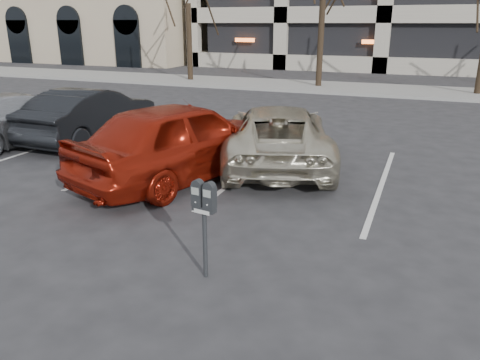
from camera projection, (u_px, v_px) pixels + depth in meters
name	position (u px, v px, depth m)	size (l,w,h in m)	color
ground	(278.00, 218.00, 7.69)	(140.00, 140.00, 0.00)	#28282B
sidewalk	(382.00, 90.00, 21.73)	(80.00, 4.00, 0.12)	gray
stall_lines	(249.00, 169.00, 10.20)	(16.90, 5.20, 0.00)	silver
parking_meter	(204.00, 206.00, 5.62)	(0.33, 0.17, 1.25)	black
suv_silver	(278.00, 135.00, 10.41)	(3.62, 5.24, 1.34)	beige
car_red	(182.00, 140.00, 9.40)	(1.91, 4.75, 1.62)	#9A1D0E
car_dark	(91.00, 114.00, 12.58)	(1.48, 4.26, 1.40)	black
car_silver	(19.00, 118.00, 12.26)	(1.88, 4.61, 1.34)	#AAADB2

